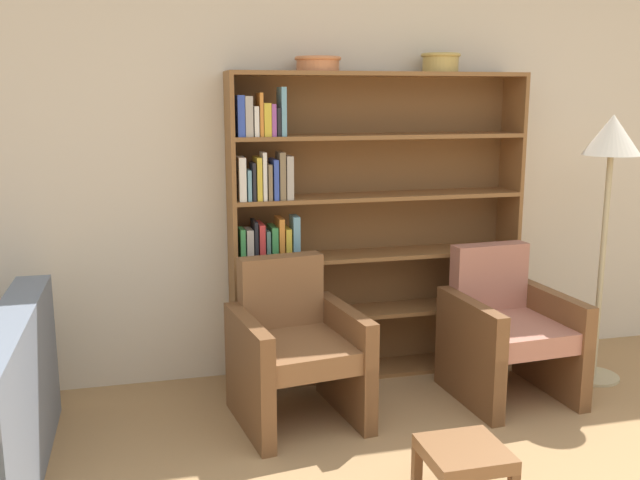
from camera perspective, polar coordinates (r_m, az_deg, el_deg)
The scene contains 8 objects.
wall_back at distance 4.63m, azimuth 5.08°, elevation 6.66°, with size 12.00×0.06×2.75m.
bookshelf at distance 4.45m, azimuth 2.39°, elevation 0.70°, with size 1.85×0.30×1.90m.
bowl_olive at distance 4.30m, azimuth -0.17°, elevation 13.99°, with size 0.28×0.28×0.09m.
bowl_brass at distance 4.55m, azimuth 9.62°, elevation 13.90°, with size 0.24×0.24×0.11m.
armchair_leather at distance 3.96m, azimuth -2.02°, elevation -8.77°, with size 0.73×0.76×0.87m.
armchair_cushioned at distance 4.40m, azimuth 14.74°, elevation -7.05°, with size 0.68×0.72×0.87m.
floor_lamp at distance 4.62m, azimuth 22.22°, elevation 6.09°, with size 0.34×0.34×1.65m.
footstool at distance 3.25m, azimuth 11.47°, elevation -16.78°, with size 0.35×0.35×0.29m.
Camera 1 is at (-1.53, -1.75, 1.77)m, focal length 40.00 mm.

